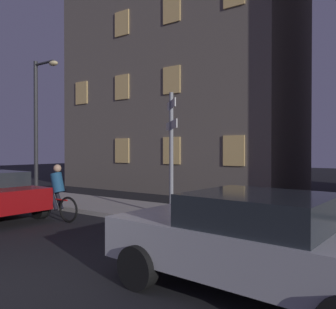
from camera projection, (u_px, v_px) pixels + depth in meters
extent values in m
cube|color=#9E9991|center=(202.00, 218.00, 9.89)|extent=(40.00, 2.55, 0.14)
cylinder|color=gray|center=(171.00, 154.00, 9.97)|extent=(0.12, 0.12, 3.53)
cube|color=white|center=(171.00, 105.00, 9.95)|extent=(0.91, 0.91, 0.24)
cube|color=white|center=(171.00, 125.00, 9.96)|extent=(1.22, 1.22, 0.24)
cylinder|color=#2D2D30|center=(36.00, 129.00, 14.36)|extent=(0.16, 0.16, 5.54)
cylinder|color=#2D2D30|center=(44.00, 63.00, 13.99)|extent=(1.18, 0.10, 0.10)
ellipsoid|color=#F9E099|center=(53.00, 63.00, 13.65)|extent=(0.44, 0.28, 0.20)
cylinder|color=black|center=(40.00, 208.00, 10.22)|extent=(0.65, 0.25, 0.64)
cube|color=#B7B7BC|center=(254.00, 247.00, 4.82)|extent=(4.29, 2.04, 0.62)
cube|color=#23282D|center=(260.00, 210.00, 4.76)|extent=(1.93, 1.75, 0.44)
cylinder|color=black|center=(138.00, 267.00, 5.01)|extent=(0.65, 0.26, 0.64)
cylinder|color=black|center=(205.00, 242.00, 6.39)|extent=(0.65, 0.26, 0.64)
sphere|color=#F9EFCC|center=(118.00, 232.00, 5.69)|extent=(0.16, 0.16, 0.16)
sphere|color=#F9EFCC|center=(165.00, 221.00, 6.63)|extent=(0.16, 0.16, 0.16)
torus|color=black|center=(43.00, 206.00, 10.26)|extent=(0.72, 0.10, 0.72)
torus|color=black|center=(68.00, 210.00, 9.67)|extent=(0.72, 0.10, 0.72)
cylinder|color=red|center=(55.00, 199.00, 9.96)|extent=(1.00, 0.09, 0.04)
cylinder|color=navy|center=(57.00, 183.00, 9.90)|extent=(0.47, 0.34, 0.61)
sphere|color=tan|center=(57.00, 168.00, 9.89)|extent=(0.22, 0.22, 0.22)
cylinder|color=black|center=(54.00, 201.00, 9.86)|extent=(0.35, 0.14, 0.55)
cylinder|color=black|center=(59.00, 200.00, 10.01)|extent=(0.35, 0.14, 0.55)
cube|color=#6B6056|center=(181.00, 15.00, 18.58)|extent=(11.87, 6.04, 18.56)
cube|color=#F2C672|center=(122.00, 151.00, 17.05)|extent=(0.90, 0.06, 1.20)
cube|color=#F2C672|center=(172.00, 151.00, 15.32)|extent=(0.90, 0.06, 1.20)
cube|color=#F2C672|center=(234.00, 151.00, 13.60)|extent=(0.90, 0.06, 1.20)
cube|color=#F2C672|center=(81.00, 93.00, 18.74)|extent=(0.90, 0.06, 1.20)
cube|color=#F2C672|center=(122.00, 87.00, 17.01)|extent=(0.90, 0.06, 1.20)
cube|color=#F2C672|center=(172.00, 80.00, 15.29)|extent=(0.90, 0.06, 1.20)
cube|color=#F2C672|center=(122.00, 23.00, 16.98)|extent=(0.90, 0.06, 1.20)
cube|color=#F2C672|center=(172.00, 9.00, 15.25)|extent=(0.90, 0.06, 1.20)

